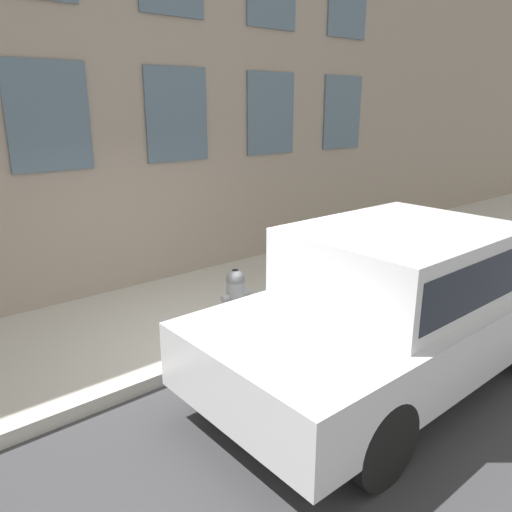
% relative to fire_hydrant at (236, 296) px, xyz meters
% --- Properties ---
extents(ground_plane, '(80.00, 80.00, 0.00)m').
position_rel_fire_hydrant_xyz_m(ground_plane, '(-0.56, 0.45, -0.53)').
color(ground_plane, '#38383A').
extents(sidewalk, '(2.73, 60.00, 0.15)m').
position_rel_fire_hydrant_xyz_m(sidewalk, '(0.80, 0.45, -0.45)').
color(sidewalk, '#B2ADA3').
rests_on(sidewalk, ground_plane).
extents(building_facade, '(0.33, 40.00, 7.03)m').
position_rel_fire_hydrant_xyz_m(building_facade, '(2.31, 0.45, 2.99)').
color(building_facade, gray).
rests_on(building_facade, ground_plane).
extents(fire_hydrant, '(0.32, 0.44, 0.74)m').
position_rel_fire_hydrant_xyz_m(fire_hydrant, '(0.00, 0.00, 0.00)').
color(fire_hydrant, gray).
rests_on(fire_hydrant, sidewalk).
extents(person, '(0.28, 0.19, 1.18)m').
position_rel_fire_hydrant_xyz_m(person, '(0.16, -0.84, 0.33)').
color(person, '#726651').
rests_on(person, sidewalk).
extents(parked_car_silver_near, '(2.00, 4.67, 1.75)m').
position_rel_fire_hydrant_xyz_m(parked_car_silver_near, '(-2.06, -0.62, 0.43)').
color(parked_car_silver_near, black).
rests_on(parked_car_silver_near, ground_plane).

